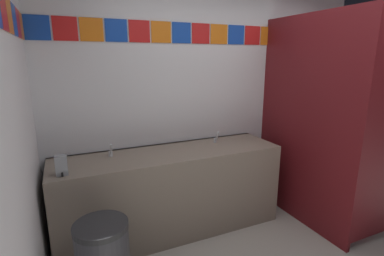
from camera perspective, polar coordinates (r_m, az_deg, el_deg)
wall_back at (r=3.31m, az=4.74°, el=7.60°), size 3.69×0.09×2.78m
vanity_counter at (r=3.00m, az=-4.10°, el=-12.28°), size 2.23×0.61×0.85m
faucet_left at (r=2.78m, az=-15.75°, el=-4.51°), size 0.04×0.10×0.14m
faucet_right at (r=3.13m, az=4.79°, el=-2.02°), size 0.04×0.10×0.14m
soap_dispenser at (r=2.49m, az=-24.42°, el=-6.77°), size 0.09×0.09×0.16m
stall_divider at (r=3.17m, az=26.67°, el=0.21°), size 0.92×1.33×2.17m
toilet at (r=3.96m, az=24.38°, el=-8.94°), size 0.39×0.49×0.74m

